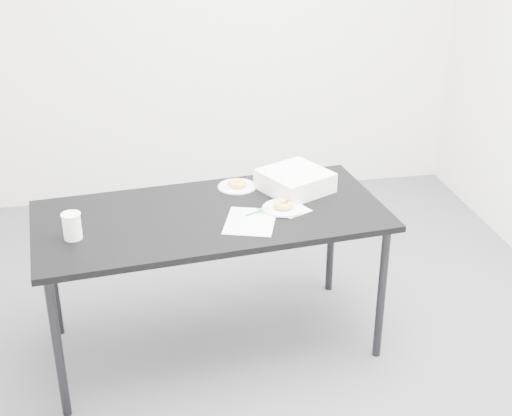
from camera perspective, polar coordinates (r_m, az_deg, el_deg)
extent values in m
plane|color=#525156|center=(3.94, -1.46, -10.71)|extent=(4.00, 4.00, 0.00)
cube|color=silver|center=(5.25, -5.28, 14.77)|extent=(4.00, 0.02, 2.70)
cube|color=black|center=(3.54, -3.63, -0.65)|extent=(1.80, 0.98, 0.03)
cylinder|color=black|center=(3.39, -15.56, -10.81)|extent=(0.04, 0.04, 0.75)
cylinder|color=black|center=(3.96, -15.98, -5.10)|extent=(0.04, 0.04, 0.75)
cylinder|color=black|center=(3.70, 10.00, -6.80)|extent=(0.04, 0.04, 0.75)
cylinder|color=black|center=(4.23, 6.03, -2.09)|extent=(0.04, 0.04, 0.75)
cube|color=white|center=(3.44, -0.46, -1.08)|extent=(0.31, 0.35, 0.00)
cube|color=green|center=(3.54, 0.38, -0.24)|extent=(0.06, 0.06, 0.00)
cylinder|color=#0C7D89|center=(3.52, 0.12, -0.31)|extent=(0.13, 0.07, 0.01)
cube|color=white|center=(3.56, 2.90, -0.12)|extent=(0.20, 0.20, 0.00)
cylinder|color=white|center=(3.57, 2.19, -0.01)|extent=(0.21, 0.21, 0.01)
torus|color=gold|center=(3.56, 2.20, 0.27)|extent=(0.12, 0.12, 0.03)
cylinder|color=white|center=(3.81, -1.53, 1.72)|extent=(0.21, 0.21, 0.01)
torus|color=gold|center=(3.80, -1.53, 1.98)|extent=(0.10, 0.10, 0.03)
cylinder|color=white|center=(3.37, -14.51, -1.41)|extent=(0.08, 0.08, 0.13)
cylinder|color=silver|center=(3.82, -2.12, 1.81)|extent=(0.10, 0.10, 0.01)
cube|color=white|center=(3.76, 3.14, 2.19)|extent=(0.42, 0.42, 0.10)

